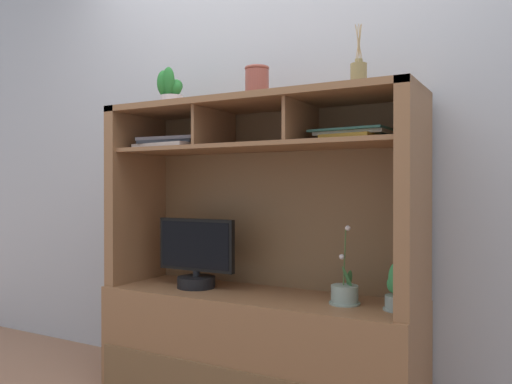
{
  "coord_description": "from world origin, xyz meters",
  "views": [
    {
      "loc": [
        1.18,
        -2.12,
        1.01
      ],
      "look_at": [
        0.0,
        0.0,
        0.99
      ],
      "focal_mm": 36.14,
      "sensor_mm": 36.0,
      "label": 1
    }
  ],
  "objects_px": {
    "diffuser_bottle": "(359,76)",
    "potted_succulent": "(170,90)",
    "potted_orchid": "(345,294)",
    "media_console": "(257,309)",
    "potted_fern": "(399,290)",
    "magazine_stack_centre": "(173,144)",
    "magazine_stack_left": "(354,136)",
    "ceramic_vase": "(257,83)",
    "tv_monitor": "(196,258)"
  },
  "relations": [
    {
      "from": "diffuser_bottle",
      "to": "potted_succulent",
      "type": "distance_m",
      "value": 0.99
    },
    {
      "from": "potted_succulent",
      "to": "ceramic_vase",
      "type": "distance_m",
      "value": 0.5
    },
    {
      "from": "media_console",
      "to": "ceramic_vase",
      "type": "height_order",
      "value": "ceramic_vase"
    },
    {
      "from": "magazine_stack_centre",
      "to": "potted_succulent",
      "type": "distance_m",
      "value": 0.28
    },
    {
      "from": "tv_monitor",
      "to": "diffuser_bottle",
      "type": "bearing_deg",
      "value": 2.78
    },
    {
      "from": "potted_fern",
      "to": "magazine_stack_centre",
      "type": "distance_m",
      "value": 1.31
    },
    {
      "from": "media_console",
      "to": "magazine_stack_centre",
      "type": "xyz_separation_m",
      "value": [
        -0.47,
        -0.04,
        0.8
      ]
    },
    {
      "from": "diffuser_bottle",
      "to": "ceramic_vase",
      "type": "bearing_deg",
      "value": -179.73
    },
    {
      "from": "media_console",
      "to": "potted_succulent",
      "type": "xyz_separation_m",
      "value": [
        -0.5,
        -0.02,
        1.08
      ]
    },
    {
      "from": "media_console",
      "to": "potted_fern",
      "type": "height_order",
      "value": "media_console"
    },
    {
      "from": "magazine_stack_left",
      "to": "ceramic_vase",
      "type": "xyz_separation_m",
      "value": [
        -0.46,
        -0.04,
        0.27
      ]
    },
    {
      "from": "media_console",
      "to": "tv_monitor",
      "type": "distance_m",
      "value": 0.4
    },
    {
      "from": "magazine_stack_left",
      "to": "magazine_stack_centre",
      "type": "bearing_deg",
      "value": -175.35
    },
    {
      "from": "diffuser_bottle",
      "to": "magazine_stack_left",
      "type": "bearing_deg",
      "value": 129.87
    },
    {
      "from": "diffuser_bottle",
      "to": "tv_monitor",
      "type": "bearing_deg",
      "value": -177.22
    },
    {
      "from": "media_console",
      "to": "magazine_stack_left",
      "type": "xyz_separation_m",
      "value": [
        0.46,
        0.04,
        0.8
      ]
    },
    {
      "from": "media_console",
      "to": "tv_monitor",
      "type": "xyz_separation_m",
      "value": [
        -0.33,
        -0.04,
        0.23
      ]
    },
    {
      "from": "potted_orchid",
      "to": "potted_fern",
      "type": "height_order",
      "value": "potted_orchid"
    },
    {
      "from": "diffuser_bottle",
      "to": "media_console",
      "type": "bearing_deg",
      "value": -179.66
    },
    {
      "from": "potted_orchid",
      "to": "magazine_stack_left",
      "type": "height_order",
      "value": "magazine_stack_left"
    },
    {
      "from": "tv_monitor",
      "to": "ceramic_vase",
      "type": "height_order",
      "value": "ceramic_vase"
    },
    {
      "from": "potted_orchid",
      "to": "ceramic_vase",
      "type": "distance_m",
      "value": 1.05
    },
    {
      "from": "diffuser_bottle",
      "to": "potted_succulent",
      "type": "height_order",
      "value": "diffuser_bottle"
    },
    {
      "from": "potted_orchid",
      "to": "magazine_stack_centre",
      "type": "height_order",
      "value": "magazine_stack_centre"
    },
    {
      "from": "magazine_stack_left",
      "to": "potted_orchid",
      "type": "bearing_deg",
      "value": -106.83
    },
    {
      "from": "tv_monitor",
      "to": "diffuser_bottle",
      "type": "height_order",
      "value": "diffuser_bottle"
    },
    {
      "from": "media_console",
      "to": "magazine_stack_left",
      "type": "bearing_deg",
      "value": 4.87
    },
    {
      "from": "potted_fern",
      "to": "ceramic_vase",
      "type": "distance_m",
      "value": 1.13
    },
    {
      "from": "potted_fern",
      "to": "potted_succulent",
      "type": "bearing_deg",
      "value": 179.9
    },
    {
      "from": "tv_monitor",
      "to": "potted_orchid",
      "type": "distance_m",
      "value": 0.78
    },
    {
      "from": "magazine_stack_left",
      "to": "media_console",
      "type": "bearing_deg",
      "value": -175.13
    },
    {
      "from": "media_console",
      "to": "magazine_stack_centre",
      "type": "relative_size",
      "value": 4.07
    },
    {
      "from": "tv_monitor",
      "to": "potted_fern",
      "type": "height_order",
      "value": "tv_monitor"
    },
    {
      "from": "potted_orchid",
      "to": "magazine_stack_left",
      "type": "relative_size",
      "value": 0.96
    },
    {
      "from": "ceramic_vase",
      "to": "magazine_stack_centre",
      "type": "bearing_deg",
      "value": -175.5
    },
    {
      "from": "potted_orchid",
      "to": "potted_succulent",
      "type": "relative_size",
      "value": 1.68
    },
    {
      "from": "media_console",
      "to": "potted_orchid",
      "type": "distance_m",
      "value": 0.46
    },
    {
      "from": "magazine_stack_centre",
      "to": "diffuser_bottle",
      "type": "xyz_separation_m",
      "value": [
        0.96,
        0.04,
        0.25
      ]
    },
    {
      "from": "potted_orchid",
      "to": "magazine_stack_left",
      "type": "xyz_separation_m",
      "value": [
        0.02,
        0.07,
        0.68
      ]
    },
    {
      "from": "potted_orchid",
      "to": "potted_fern",
      "type": "distance_m",
      "value": 0.23
    },
    {
      "from": "magazine_stack_left",
      "to": "tv_monitor",
      "type": "bearing_deg",
      "value": -174.48
    },
    {
      "from": "magazine_stack_left",
      "to": "ceramic_vase",
      "type": "height_order",
      "value": "ceramic_vase"
    },
    {
      "from": "potted_orchid",
      "to": "diffuser_bottle",
      "type": "height_order",
      "value": "diffuser_bottle"
    },
    {
      "from": "potted_succulent",
      "to": "potted_fern",
      "type": "bearing_deg",
      "value": -0.1
    },
    {
      "from": "tv_monitor",
      "to": "potted_orchid",
      "type": "height_order",
      "value": "tv_monitor"
    },
    {
      "from": "magazine_stack_left",
      "to": "magazine_stack_centre",
      "type": "relative_size",
      "value": 0.95
    },
    {
      "from": "ceramic_vase",
      "to": "diffuser_bottle",
      "type": "bearing_deg",
      "value": 0.27
    },
    {
      "from": "magazine_stack_centre",
      "to": "ceramic_vase",
      "type": "xyz_separation_m",
      "value": [
        0.47,
        0.04,
        0.27
      ]
    },
    {
      "from": "ceramic_vase",
      "to": "potted_succulent",
      "type": "bearing_deg",
      "value": -177.09
    },
    {
      "from": "media_console",
      "to": "potted_orchid",
      "type": "xyz_separation_m",
      "value": [
        0.44,
        -0.03,
        0.12
      ]
    }
  ]
}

